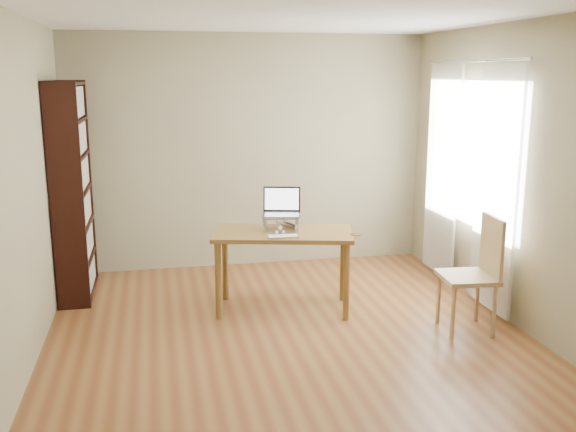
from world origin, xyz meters
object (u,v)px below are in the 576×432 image
Objects in this scene: keyboard at (283,237)px; chair at (476,269)px; bookshelf at (73,191)px; cat at (279,223)px; desk at (283,243)px; laptop at (280,208)px.

chair is (1.56, -0.58, -0.22)m from keyboard.
cat is (1.90, -0.73, -0.24)m from bookshelf.
keyboard reaches higher than desk.
bookshelf is 2.05m from cat.
bookshelf is at bearing 173.35° from laptop.
desk is (1.91, -0.84, -0.41)m from bookshelf.
laptop is 0.84× the size of cat.
chair reaches higher than cat.
keyboard is 1.68m from chair.
keyboard is (-0.04, -0.36, -0.18)m from laptop.
desk is 4.82× the size of keyboard.
desk is 0.34m from laptop.
bookshelf reaches higher than laptop.
chair is (1.51, -0.95, -0.40)m from laptop.
cat is at bearing 154.58° from chair.
chair is at bearing -25.58° from bookshelf.
cat is at bearing 89.64° from keyboard.
cat reaches higher than desk.
desk is at bearing -70.82° from cat.
bookshelf reaches higher than keyboard.
laptop is (-0.00, 0.14, 0.30)m from desk.
bookshelf is 7.38× the size of keyboard.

